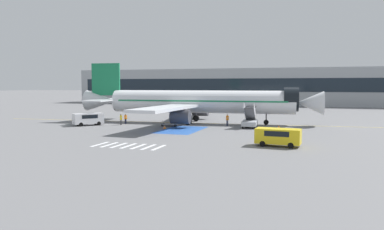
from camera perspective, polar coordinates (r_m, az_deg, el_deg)
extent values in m
plane|color=slate|center=(65.46, 1.87, -1.21)|extent=(600.00, 600.00, 0.00)
cube|color=gold|center=(64.98, 1.41, -1.25)|extent=(75.38, 6.84, 0.01)
cube|color=#2856A8|center=(55.52, -1.60, -2.27)|extent=(5.58, 10.20, 0.01)
cube|color=silver|center=(43.54, -13.84, -4.34)|extent=(0.44, 3.60, 0.01)
cube|color=silver|center=(42.92, -12.48, -4.44)|extent=(0.44, 3.60, 0.01)
cube|color=silver|center=(42.32, -11.08, -4.55)|extent=(0.44, 3.60, 0.01)
cube|color=silver|center=(41.75, -9.64, -4.65)|extent=(0.44, 3.60, 0.01)
cube|color=silver|center=(41.21, -8.16, -4.76)|extent=(0.44, 3.60, 0.01)
cube|color=silver|center=(40.70, -6.64, -4.86)|extent=(0.44, 3.60, 0.01)
cube|color=silver|center=(40.21, -5.08, -4.96)|extent=(0.44, 3.60, 0.01)
cylinder|color=silver|center=(64.70, 1.42, 2.04)|extent=(31.88, 6.66, 3.90)
cone|color=silver|center=(63.51, 17.51, 1.77)|extent=(4.61, 4.18, 3.82)
cone|color=silver|center=(70.96, -13.58, 2.14)|extent=(6.16, 4.24, 3.74)
cylinder|color=black|center=(63.34, 14.88, 2.27)|extent=(2.68, 4.13, 3.94)
cube|color=#197A4C|center=(64.70, 1.42, 2.21)|extent=(29.36, 6.52, 0.24)
cube|color=silver|center=(74.29, 0.29, 1.93)|extent=(8.47, 17.92, 0.44)
cylinder|color=#38383D|center=(72.49, 1.29, 0.76)|extent=(3.16, 2.54, 2.29)
cube|color=silver|center=(56.82, -3.81, 1.07)|extent=(5.57, 17.53, 0.44)
cylinder|color=#38383D|center=(57.96, -1.78, -0.23)|extent=(3.16, 2.54, 2.29)
cube|color=#197A4C|center=(70.51, -13.00, 5.31)|extent=(5.47, 0.84, 5.85)
cube|color=silver|center=(73.66, -11.27, 2.43)|extent=(4.04, 6.52, 0.24)
cube|color=silver|center=(66.99, -13.90, 2.16)|extent=(4.04, 6.52, 0.24)
cylinder|color=#38383D|center=(63.48, 11.25, 0.22)|extent=(0.20, 0.20, 2.93)
cylinder|color=black|center=(63.61, 11.23, -1.09)|extent=(0.86, 0.35, 0.84)
cylinder|color=#38383D|center=(68.13, 0.63, 0.58)|extent=(0.24, 0.24, 2.60)
cylinder|color=black|center=(68.23, 0.63, -0.51)|extent=(1.15, 0.69, 1.10)
cylinder|color=#38383D|center=(62.21, -0.60, 0.19)|extent=(0.24, 0.24, 2.60)
cylinder|color=black|center=(62.32, -0.60, -1.00)|extent=(1.15, 0.69, 1.10)
cube|color=#ADB2BA|center=(59.20, 8.78, -1.21)|extent=(2.61, 4.97, 0.70)
cylinder|color=black|center=(60.97, 8.02, -1.36)|extent=(0.28, 0.72, 0.70)
cylinder|color=black|center=(60.83, 9.77, -1.40)|extent=(0.28, 0.72, 0.70)
cylinder|color=black|center=(57.65, 7.71, -1.71)|extent=(0.28, 0.72, 0.70)
cylinder|color=black|center=(57.50, 9.57, -1.75)|extent=(0.28, 0.72, 0.70)
cube|color=#4C4C51|center=(59.07, 8.79, 0.13)|extent=(1.79, 4.26, 2.22)
cube|color=#4C4C51|center=(61.27, 8.97, 1.26)|extent=(1.74, 1.24, 0.12)
cube|color=silver|center=(59.10, 8.05, 0.60)|extent=(0.46, 4.50, 2.92)
cube|color=silver|center=(58.98, 9.54, 0.57)|extent=(0.46, 4.50, 2.92)
cube|color=#38383D|center=(92.79, 2.55, 1.01)|extent=(8.88, 2.59, 0.60)
cube|color=silver|center=(93.98, 0.00, 1.37)|extent=(1.99, 2.40, 1.60)
cube|color=black|center=(94.26, -0.57, 1.57)|extent=(0.06, 2.00, 0.70)
cylinder|color=#B7BCC4|center=(92.61, 2.79, 1.89)|extent=(6.12, 2.31, 2.25)
cylinder|color=gold|center=(92.61, 2.79, 1.89)|extent=(0.37, 2.30, 2.29)
cylinder|color=black|center=(92.78, 0.01, 0.83)|extent=(0.96, 0.29, 0.96)
cylinder|color=black|center=(95.04, 0.44, 0.92)|extent=(0.96, 0.29, 0.96)
cylinder|color=black|center=(91.54, 2.65, 0.77)|extent=(0.96, 0.29, 0.96)
cylinder|color=black|center=(93.83, 3.03, 0.87)|extent=(0.96, 0.29, 0.96)
cylinder|color=black|center=(90.93, 4.15, 0.74)|extent=(0.96, 0.29, 0.96)
cylinder|color=black|center=(93.24, 4.49, 0.84)|extent=(0.96, 0.29, 0.96)
cube|color=yellow|center=(41.78, 12.98, -3.14)|extent=(4.92, 2.38, 1.62)
cube|color=black|center=(41.73, 12.99, -2.66)|extent=(2.78, 2.25, 0.58)
cylinder|color=black|center=(41.25, 10.70, -4.34)|extent=(0.65, 0.25, 0.64)
cylinder|color=black|center=(43.07, 11.22, -3.96)|extent=(0.65, 0.25, 0.64)
cylinder|color=black|center=(40.76, 14.81, -4.52)|extent=(0.65, 0.25, 0.64)
cylinder|color=black|center=(42.60, 15.14, -4.13)|extent=(0.65, 0.25, 0.64)
cube|color=silver|center=(63.59, -15.54, -0.51)|extent=(4.42, 4.90, 1.66)
cube|color=black|center=(63.56, -15.55, -0.19)|extent=(3.11, 3.23, 0.60)
cylinder|color=black|center=(62.42, -16.57, -1.40)|extent=(0.55, 0.63, 0.64)
cylinder|color=black|center=(64.05, -17.02, -1.26)|extent=(0.55, 0.63, 0.64)
cylinder|color=black|center=(63.33, -14.01, -1.26)|extent=(0.55, 0.63, 0.64)
cylinder|color=black|center=(64.94, -14.52, -1.12)|extent=(0.55, 0.63, 0.64)
cube|color=gray|center=(60.68, -3.50, -1.44)|extent=(2.87, 2.04, 0.12)
cylinder|color=black|center=(61.16, -2.44, -1.44)|extent=(0.41, 0.19, 0.40)
cylinder|color=black|center=(59.91, -2.61, -1.57)|extent=(0.41, 0.19, 0.40)
cylinder|color=black|center=(61.48, -4.36, -1.42)|extent=(0.41, 0.19, 0.40)
cylinder|color=black|center=(60.24, -4.57, -1.55)|extent=(0.41, 0.19, 0.40)
cylinder|color=gray|center=(61.15, -2.29, -1.07)|extent=(0.05, 0.05, 0.55)
cylinder|color=gray|center=(59.79, -2.47, -1.20)|extent=(0.05, 0.05, 0.55)
cylinder|color=gray|center=(61.52, -4.50, -1.05)|extent=(0.05, 0.05, 0.55)
cylinder|color=gray|center=(60.17, -4.73, -1.18)|extent=(0.05, 0.05, 0.55)
cylinder|color=#191E38|center=(64.90, -10.02, -0.97)|extent=(0.14, 0.14, 0.81)
cylinder|color=#191E38|center=(64.99, -10.14, -0.97)|extent=(0.14, 0.14, 0.81)
cube|color=orange|center=(64.88, -10.09, -0.33)|extent=(0.43, 0.24, 0.64)
cube|color=silver|center=(64.88, -10.09, -0.33)|extent=(0.44, 0.25, 0.06)
sphere|color=brown|center=(64.85, -10.10, 0.05)|extent=(0.22, 0.22, 0.22)
cylinder|color=#2D2D33|center=(63.31, -10.79, -1.10)|extent=(0.14, 0.14, 0.88)
cylinder|color=#2D2D33|center=(63.15, -10.74, -1.11)|extent=(0.14, 0.14, 0.88)
cube|color=yellow|center=(63.15, -10.78, -0.39)|extent=(0.46, 0.44, 0.70)
cube|color=silver|center=(63.15, -10.78, -0.39)|extent=(0.47, 0.46, 0.06)
sphere|color=brown|center=(63.11, -10.79, 0.03)|extent=(0.24, 0.24, 0.24)
cylinder|color=#191E38|center=(61.29, 5.33, -1.21)|extent=(0.14, 0.14, 0.91)
cylinder|color=#191E38|center=(61.24, 5.48, -1.21)|extent=(0.14, 0.14, 0.91)
cube|color=orange|center=(61.19, 5.41, -0.45)|extent=(0.43, 0.24, 0.72)
cube|color=silver|center=(61.19, 5.41, -0.45)|extent=(0.44, 0.25, 0.06)
sphere|color=tan|center=(61.15, 5.42, 0.00)|extent=(0.25, 0.25, 0.25)
cone|color=orange|center=(56.69, 13.08, -1.92)|extent=(0.59, 0.59, 0.66)
cylinder|color=white|center=(56.69, 13.08, -1.88)|extent=(0.33, 0.33, 0.08)
cone|color=orange|center=(57.02, -4.19, -1.84)|extent=(0.47, 0.47, 0.53)
cylinder|color=white|center=(57.02, -4.19, -1.81)|extent=(0.26, 0.26, 0.06)
cube|color=#9EA3A8|center=(125.50, 11.05, 4.24)|extent=(132.47, 12.00, 11.86)
cube|color=#19232D|center=(119.50, 10.69, 4.52)|extent=(127.17, 0.10, 4.15)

